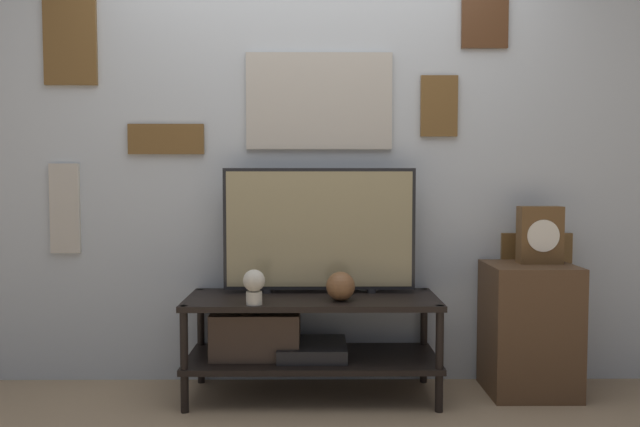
# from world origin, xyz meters

# --- Properties ---
(ground_plane) EXTENTS (12.00, 12.00, 0.00)m
(ground_plane) POSITION_xyz_m (0.00, 0.00, 0.00)
(ground_plane) COLOR #997F60
(wall_back) EXTENTS (6.40, 0.08, 2.70)m
(wall_back) POSITION_xyz_m (-0.00, 0.60, 1.36)
(wall_back) COLOR #B2BCC6
(wall_back) RESTS_ON ground_plane
(media_console) EXTENTS (1.32, 0.51, 0.53)m
(media_console) POSITION_xyz_m (-0.11, 0.29, 0.34)
(media_console) COLOR black
(media_console) RESTS_ON ground_plane
(television) EXTENTS (1.04, 0.05, 0.68)m
(television) POSITION_xyz_m (0.04, 0.40, 0.88)
(television) COLOR black
(television) RESTS_ON media_console
(vase_round_glass) EXTENTS (0.15, 0.15, 0.15)m
(vase_round_glass) POSITION_xyz_m (0.15, 0.19, 0.61)
(vase_round_glass) COLOR brown
(vase_round_glass) RESTS_ON media_console
(vase_tall_ceramic) EXTENTS (0.11, 0.11, 0.30)m
(vase_tall_ceramic) POSITION_xyz_m (0.31, 0.51, 0.68)
(vase_tall_ceramic) COLOR beige
(vase_tall_ceramic) RESTS_ON media_console
(decorative_bust) EXTENTS (0.11, 0.11, 0.17)m
(decorative_bust) POSITION_xyz_m (-0.29, 0.10, 0.63)
(decorative_bust) COLOR beige
(decorative_bust) RESTS_ON media_console
(side_table) EXTENTS (0.46, 0.40, 0.70)m
(side_table) POSITION_xyz_m (1.17, 0.34, 0.35)
(side_table) COLOR #513823
(side_table) RESTS_ON ground_plane
(mantel_clock) EXTENTS (0.23, 0.11, 0.31)m
(mantel_clock) POSITION_xyz_m (1.23, 0.38, 0.85)
(mantel_clock) COLOR brown
(mantel_clock) RESTS_ON side_table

